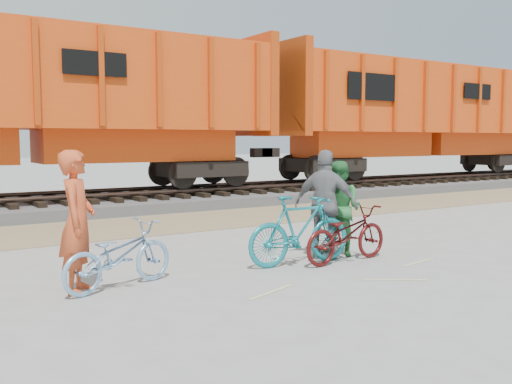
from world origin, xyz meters
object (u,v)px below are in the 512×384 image
Objects in this scene: hopper_car_right at (421,114)px; bicycle_blue at (119,255)px; bicycle_maroon at (346,234)px; person_man at (340,209)px; bicycle_teal at (300,230)px; person_woman at (326,204)px; hopper_car_center at (23,99)px; person_solo at (77,222)px.

hopper_car_right is 17.89m from bicycle_blue.
bicycle_maroon is 0.63m from person_man.
bicycle_teal reaches higher than bicycle_blue.
hopper_car_right reaches higher than bicycle_teal.
bicycle_maroon is 0.96× the size of person_woman.
bicycle_maroon is (3.10, -8.94, -2.55)m from hopper_car_center.
hopper_car_center is 8.75m from person_solo.
person_man is at bearing -143.90° from hopper_car_right.
hopper_car_right is at bearing 109.14° from person_man.
bicycle_blue is 1.05× the size of person_man.
person_solo is at bearing -107.63° from person_man.
bicycle_teal is at bearing -145.50° from hopper_car_right.
hopper_car_center is 8.93m from bicycle_blue.
person_man is (3.36, -8.49, -2.20)m from hopper_car_center.
hopper_car_center is 9.33m from bicycle_teal.
hopper_car_right is 7.78× the size of person_woman.
bicycle_teal is at bearing -74.80° from hopper_car_center.
person_woman is (-0.10, 0.40, 0.45)m from bicycle_maroon.
bicycle_blue is 2.88m from bicycle_teal.
bicycle_blue is 0.97× the size of bicycle_maroon.
hopper_car_center is 8.31× the size of bicycle_blue.
hopper_car_right is at bearing -89.31° from person_woman.
person_solo is (-3.37, 0.25, 0.37)m from bicycle_teal.
hopper_car_right is 8.31× the size of bicycle_blue.
hopper_car_center is 9.39m from person_man.
bicycle_maroon reaches higher than bicycle_blue.
person_solo is 1.02× the size of person_woman.
hopper_car_center reaches higher than person_woman.
bicycle_teal is (2.36, -8.69, -2.46)m from hopper_car_center.
person_woman is (-0.36, -0.05, 0.10)m from person_man.
hopper_car_right reaches higher than bicycle_blue.
hopper_car_center is 7.64× the size of person_solo.
bicycle_maroon is at bearing -104.46° from bicycle_teal.
bicycle_teal reaches higher than bicycle_maroon.
bicycle_maroon is (3.62, -0.40, 0.01)m from bicycle_blue.
person_woman is (0.64, 0.15, 0.35)m from bicycle_teal.
hopper_car_center is 9.80m from bicycle_maroon.
person_woman is (3.00, -8.54, -2.11)m from hopper_car_center.
person_solo is 4.02m from person_woman.
person_solo is at bearing 53.78° from person_woman.
person_solo is (-4.12, 0.50, 0.46)m from bicycle_maroon.
bicycle_maroon is at bearing 159.29° from person_woman.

